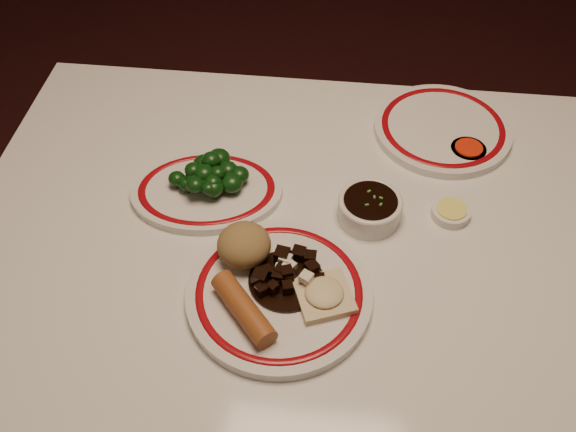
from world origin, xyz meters
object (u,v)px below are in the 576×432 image
at_px(broccoli_pile, 210,175).
at_px(broccoli_plate, 207,191).
at_px(soy_bowl, 370,209).
at_px(rice_mound, 244,245).
at_px(spring_roll, 244,309).
at_px(fried_wonton, 324,294).
at_px(dining_table, 322,286).
at_px(main_plate, 279,294).
at_px(stirfry_heap, 286,274).

bearing_deg(broccoli_pile, broccoli_plate, -133.61).
relative_size(broccoli_pile, soy_bowl, 1.30).
height_order(rice_mound, spring_roll, rice_mound).
distance_m(rice_mound, soy_bowl, 0.22).
distance_m(fried_wonton, broccoli_pile, 0.30).
height_order(dining_table, main_plate, main_plate).
height_order(spring_roll, broccoli_pile, broccoli_pile).
bearing_deg(fried_wonton, main_plate, 174.61).
relative_size(dining_table, spring_roll, 9.53).
xyz_separation_m(dining_table, broccoli_pile, (-0.20, 0.11, 0.13)).
bearing_deg(dining_table, broccoli_pile, 150.91).
bearing_deg(fried_wonton, rice_mound, 153.48).
xyz_separation_m(main_plate, broccoli_pile, (-0.14, 0.21, 0.03)).
xyz_separation_m(dining_table, fried_wonton, (0.01, -0.10, 0.12)).
xyz_separation_m(dining_table, main_plate, (-0.06, -0.09, 0.10)).
bearing_deg(fried_wonton, broccoli_plate, 136.44).
bearing_deg(spring_roll, main_plate, 6.66).
xyz_separation_m(main_plate, stirfry_heap, (0.01, 0.02, 0.02)).
relative_size(rice_mound, stirfry_heap, 0.72).
bearing_deg(broccoli_plate, spring_roll, -67.17).
bearing_deg(spring_roll, broccoli_pile, 70.53).
bearing_deg(spring_roll, broccoli_plate, 72.48).
xyz_separation_m(stirfry_heap, soy_bowl, (0.12, 0.15, -0.01)).
distance_m(rice_mound, stirfry_heap, 0.08).
height_order(dining_table, rice_mound, rice_mound).
bearing_deg(main_plate, stirfry_heap, 70.81).
distance_m(spring_roll, broccoli_pile, 0.27).
distance_m(stirfry_heap, broccoli_pile, 0.24).
distance_m(dining_table, spring_roll, 0.22).
bearing_deg(spring_roll, soy_bowl, 11.94).
bearing_deg(soy_bowl, dining_table, -129.36).
xyz_separation_m(spring_roll, broccoli_plate, (-0.10, 0.25, -0.03)).
bearing_deg(stirfry_heap, spring_roll, -126.50).
distance_m(dining_table, broccoli_pile, 0.27).
xyz_separation_m(dining_table, stirfry_heap, (-0.05, -0.07, 0.12)).
bearing_deg(spring_roll, rice_mound, 57.89).
relative_size(fried_wonton, soy_bowl, 0.97).
xyz_separation_m(spring_roll, stirfry_heap, (0.05, 0.07, -0.01)).
bearing_deg(broccoli_pile, soy_bowl, -6.19).
relative_size(broccoli_plate, broccoli_pile, 2.10).
height_order(main_plate, broccoli_pile, broccoli_pile).
relative_size(spring_roll, broccoli_plate, 0.44).
bearing_deg(broccoli_plate, stirfry_heap, -48.18).
bearing_deg(dining_table, broccoli_plate, 153.30).
xyz_separation_m(dining_table, broccoli_plate, (-0.21, 0.10, 0.10)).
relative_size(fried_wonton, broccoli_pile, 0.75).
relative_size(dining_table, broccoli_plate, 4.24).
xyz_separation_m(stirfry_heap, broccoli_pile, (-0.15, 0.18, 0.01)).
relative_size(main_plate, stirfry_heap, 3.15).
distance_m(broccoli_pile, soy_bowl, 0.27).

